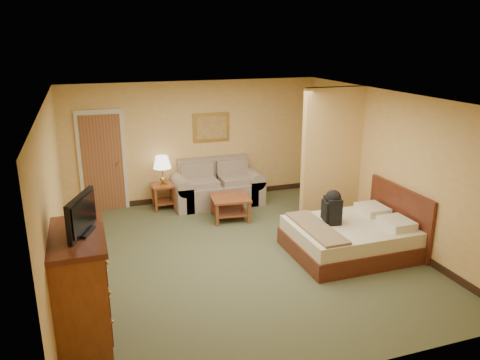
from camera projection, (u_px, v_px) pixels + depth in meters
name	position (u px, v px, depth m)	size (l,w,h in m)	color
floor	(240.00, 256.00, 7.73)	(6.00, 6.00, 0.00)	#4D5235
ceiling	(240.00, 98.00, 6.97)	(6.00, 6.00, 0.00)	white
back_wall	(195.00, 142.00, 10.07)	(5.50, 0.02, 2.60)	#DFAE5F
left_wall	(53.00, 199.00, 6.50)	(0.02, 6.00, 2.60)	#DFAE5F
right_wall	(388.00, 166.00, 8.20)	(0.02, 6.00, 2.60)	#DFAE5F
partition	(332.00, 156.00, 8.85)	(1.20, 0.15, 2.60)	#DFAE5F
door	(103.00, 162.00, 9.51)	(0.94, 0.16, 2.10)	beige
baseboard	(197.00, 197.00, 10.42)	(5.50, 0.02, 0.12)	black
loveseat	(217.00, 190.00, 10.08)	(1.90, 0.88, 0.96)	gray
side_table	(164.00, 192.00, 9.78)	(0.48, 0.48, 0.53)	brown
table_lamp	(162.00, 163.00, 9.60)	(0.37, 0.37, 0.60)	#B48D42
coffee_table	(230.00, 203.00, 9.21)	(0.80, 0.80, 0.47)	brown
wall_picture	(211.00, 127.00, 10.06)	(0.80, 0.04, 0.62)	#B78E3F
dresser	(80.00, 287.00, 5.43)	(0.66, 1.27, 1.35)	brown
tv	(81.00, 216.00, 5.20)	(0.32, 0.70, 0.45)	black
bed	(353.00, 236.00, 7.78)	(1.95, 1.63, 1.06)	#4C1D11
backpack	(333.00, 206.00, 7.66)	(0.26, 0.35, 0.57)	black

